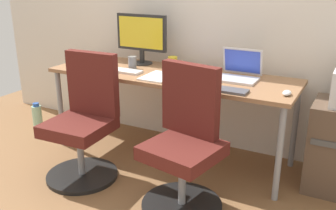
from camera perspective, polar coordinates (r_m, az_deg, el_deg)
The scene contains 15 objects.
ground_plane at distance 3.33m, azimuth 0.40°, elevation -7.35°, with size 5.28×5.28×0.00m, color brown.
desk at distance 3.09m, azimuth 0.43°, elevation 3.66°, with size 2.01×0.65×0.72m.
office_chair_left at distance 2.93m, azimuth -12.38°, elevation -2.65°, with size 0.54×0.54×0.94m.
office_chair_right at distance 2.50m, azimuth 2.55°, elevation -6.06°, with size 0.54×0.54×0.94m.
water_bottle_on_floor at distance 3.90m, azimuth -18.85°, elevation -2.01°, with size 0.09×0.09×0.31m.
desktop_monitor at distance 3.37m, azimuth -3.97°, elevation 10.27°, with size 0.48×0.18×0.43m.
open_laptop at distance 2.96m, azimuth 10.49°, elevation 4.88°, with size 0.31×0.27×0.22m.
keyboard_by_monitor at distance 3.16m, azimuth -6.87°, elevation 5.11°, with size 0.34×0.12×0.02m, color silver.
keyboard_by_laptop at distance 2.65m, azimuth 8.23°, elevation 2.30°, with size 0.34×0.12×0.02m, color #515156.
mouse_by_monitor at distance 3.51m, azimuth -13.79°, elevation 6.22°, with size 0.06×0.10×0.03m, color #B7B7B7.
mouse_by_laptop at distance 2.65m, azimuth 17.29°, elevation 1.74°, with size 0.06×0.10×0.03m, color silver.
coffee_mug at distance 3.28m, azimuth 0.69°, elevation 6.44°, with size 0.08×0.08×0.09m, color yellow.
pen_cup at distance 3.24m, azimuth -5.32°, elevation 6.29°, with size 0.07×0.07×0.10m, color slate.
notebook at distance 3.09m, azimuth 3.80°, elevation 4.98°, with size 0.21×0.15×0.03m, color blue.
paper_pile at distance 2.97m, azimuth -1.47°, elevation 4.26°, with size 0.21×0.30×0.01m, color white.
Camera 1 is at (1.37, -2.65, 1.49)m, focal length 40.92 mm.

